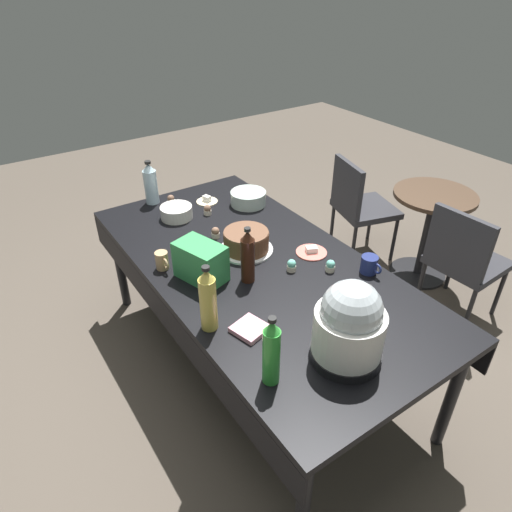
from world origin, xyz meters
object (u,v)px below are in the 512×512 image
soda_bottle_water (151,184)px  cupcake_mint (292,266)px  frosted_layer_cake (246,242)px  glass_salad_bowl (248,198)px  maroon_chair_right (464,257)px  soda_bottle_cola (248,257)px  soda_carton (201,262)px  soda_bottle_ginger_ale (208,300)px  soda_bottle_lime_soda (271,352)px  coffee_mug_navy (369,265)px  potluck_table (256,273)px  cupcake_rose (330,266)px  slow_cooker (349,325)px  dessert_plate_coral (311,252)px  ceramic_snack_bowl (176,212)px  maroon_chair_left (359,203)px  cupcake_lemon (171,200)px  round_cafe_table (429,220)px  cupcake_vanilla (215,233)px  dessert_plate_sage (365,297)px  cupcake_cocoa (208,210)px  dessert_plate_cream (207,201)px  coffee_mug_tan (162,261)px

soda_bottle_water → cupcake_mint: bearing=13.5°
frosted_layer_cake → glass_salad_bowl: bearing=145.4°
soda_bottle_water → maroon_chair_right: soda_bottle_water is taller
soda_bottle_cola → soda_carton: bearing=-128.9°
soda_bottle_water → soda_bottle_ginger_ale: bearing=-12.7°
soda_bottle_lime_soda → coffee_mug_navy: size_ratio=2.46×
potluck_table → cupcake_rose: 0.41m
cupcake_rose → soda_bottle_ginger_ale: bearing=-88.2°
slow_cooker → dessert_plate_coral: 0.83m
ceramic_snack_bowl → maroon_chair_left: bearing=84.2°
cupcake_lemon → cupcake_mint: (1.08, 0.19, 0.00)m
slow_cooker → round_cafe_table: (-0.84, 1.71, -0.43)m
maroon_chair_right → cupcake_vanilla: bearing=-118.3°
ceramic_snack_bowl → soda_bottle_water: bearing=-172.5°
dessert_plate_sage → cupcake_cocoa: bearing=-170.2°
cupcake_vanilla → soda_carton: soda_carton is taller
dessert_plate_coral → cupcake_mint: cupcake_mint is taller
dessert_plate_coral → cupcake_mint: size_ratio=2.62×
cupcake_vanilla → soda_bottle_ginger_ale: (0.67, -0.42, 0.12)m
slow_cooker → ceramic_snack_bowl: slow_cooker is taller
dessert_plate_coral → maroon_chair_left: (-0.66, 1.08, -0.27)m
dessert_plate_sage → cupcake_lemon: (-1.48, -0.34, 0.02)m
potluck_table → round_cafe_table: (-0.05, 1.62, -0.19)m
dessert_plate_coral → soda_bottle_water: size_ratio=0.59×
soda_carton → slow_cooker: bearing=-1.9°
slow_cooker → dessert_plate_coral: slow_cooker is taller
cupcake_cocoa → coffee_mug_navy: (1.06, 0.39, 0.02)m
slow_cooker → glass_salad_bowl: size_ratio=1.57×
cupcake_vanilla → soda_bottle_cola: bearing=-9.4°
dessert_plate_sage → soda_bottle_lime_soda: 0.72m
ceramic_snack_bowl → soda_bottle_ginger_ale: bearing=-18.2°
maroon_chair_right → dessert_plate_sage: bearing=-82.2°
dessert_plate_cream → soda_bottle_ginger_ale: size_ratio=0.44×
cupcake_rose → round_cafe_table: cupcake_rose is taller
soda_carton → glass_salad_bowl: bearing=113.6°
soda_carton → maroon_chair_right: bearing=58.2°
soda_bottle_lime_soda → soda_bottle_water: 1.75m
slow_cooker → round_cafe_table: 1.95m
ceramic_snack_bowl → maroon_chair_left: (0.16, 1.53, -0.30)m
cupcake_cocoa → soda_bottle_water: (-0.36, -0.23, 0.11)m
slow_cooker → cupcake_vanilla: 1.17m
dessert_plate_sage → coffee_mug_navy: size_ratio=1.14×
frosted_layer_cake → dessert_plate_cream: bearing=170.1°
round_cafe_table → glass_salad_bowl: bearing=-114.6°
cupcake_lemon → coffee_mug_tan: bearing=-28.7°
cupcake_vanilla → maroon_chair_right: (0.77, 1.44, -0.29)m
coffee_mug_navy → round_cafe_table: size_ratio=0.18×
soda_bottle_water → round_cafe_table: soda_bottle_water is taller
coffee_mug_navy → soda_carton: bearing=-121.0°
dessert_plate_coral → soda_bottle_cola: 0.46m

